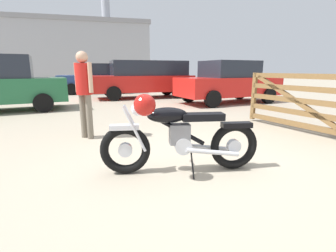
% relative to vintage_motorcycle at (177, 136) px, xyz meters
% --- Properties ---
extents(ground_plane, '(80.00, 80.00, 0.00)m').
position_rel_vintage_motorcycle_xyz_m(ground_plane, '(0.41, 0.24, -0.49)').
color(ground_plane, tan).
extents(vintage_motorcycle, '(2.07, 0.73, 1.07)m').
position_rel_vintage_motorcycle_xyz_m(vintage_motorcycle, '(0.00, 0.00, 0.00)').
color(vintage_motorcycle, black).
rests_on(vintage_motorcycle, ground_plane).
extents(timber_gate, '(0.65, 2.51, 1.60)m').
position_rel_vintage_motorcycle_xyz_m(timber_gate, '(3.29, 1.17, 0.21)').
color(timber_gate, brown).
rests_on(timber_gate, ground_plane).
extents(bystander, '(0.33, 0.37, 1.66)m').
position_rel_vintage_motorcycle_xyz_m(bystander, '(-1.17, 2.08, 0.53)').
color(bystander, '#706656').
rests_on(bystander, ground_plane).
extents(red_hatchback_near, '(4.77, 2.11, 1.74)m').
position_rel_vintage_motorcycle_xyz_m(red_hatchback_near, '(1.38, 8.92, 0.45)').
color(red_hatchback_near, black).
rests_on(red_hatchback_near, ground_plane).
extents(blue_hatchback_right, '(4.41, 2.39, 1.67)m').
position_rel_vintage_motorcycle_xyz_m(blue_hatchback_right, '(4.23, 6.05, 0.34)').
color(blue_hatchback_right, black).
rests_on(blue_hatchback_right, ground_plane).
extents(white_estate_far, '(4.21, 1.94, 1.67)m').
position_rel_vintage_motorcycle_xyz_m(white_estate_far, '(-0.80, 12.12, 0.34)').
color(white_estate_far, black).
rests_on(white_estate_far, ground_plane).
extents(industrial_building, '(19.73, 13.84, 15.36)m').
position_rel_vintage_motorcycle_xyz_m(industrial_building, '(-3.58, 33.80, 3.09)').
color(industrial_building, '#9EA0A8').
rests_on(industrial_building, ground_plane).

